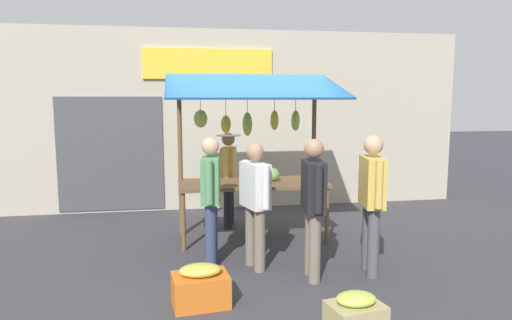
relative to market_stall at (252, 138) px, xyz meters
name	(u,v)px	position (x,y,z in m)	size (l,w,h in m)	color
ground_plane	(253,239)	(-0.01, 0.03, -1.54)	(40.00, 40.00, 0.00)	#38383D
street_backdrop	(232,120)	(0.05, -2.16, 0.16)	(9.00, 0.30, 3.40)	#B2A893
market_stall	(252,138)	(0.00, 0.00, 0.00)	(2.50, 1.46, 2.50)	brown
vendor_with_sunhat	(229,172)	(0.27, -0.72, -0.63)	(0.40, 0.66, 1.57)	#232328
shopper_with_ponytail	(313,199)	(-0.45, 1.68, -0.58)	(0.27, 0.70, 1.66)	#726656
shopper_in_grey_tee	(372,194)	(-1.19, 1.64, -0.56)	(0.30, 0.71, 1.69)	#4C4C51
shopper_in_striped_shirt	(211,192)	(0.69, 1.00, -0.59)	(0.29, 0.69, 1.64)	navy
shopper_with_shopping_bag	(255,197)	(0.16, 1.24, -0.63)	(0.34, 0.66, 1.58)	#726656
produce_crate_near	(201,287)	(0.89, 2.20, -1.34)	(0.61, 0.46, 0.44)	#D1661E
produce_crate_side	(356,313)	(-0.49, 2.95, -1.38)	(0.56, 0.46, 0.36)	tan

